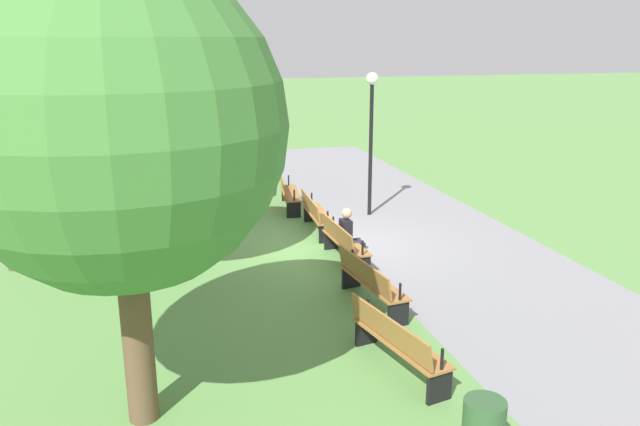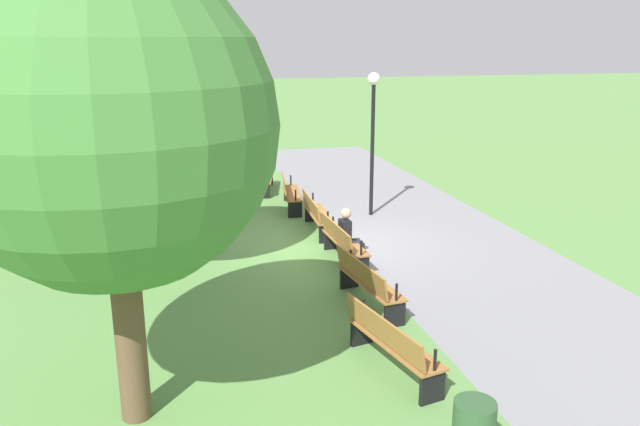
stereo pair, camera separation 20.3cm
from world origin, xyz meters
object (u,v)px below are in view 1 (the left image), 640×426
Objects in this scene: bench_1 at (288,192)px; bench_3 at (343,241)px; bench_0 at (260,176)px; tree_1 at (119,127)px; bench_2 at (316,213)px; tree_0 at (148,107)px; lamp_post at (371,116)px; person_seated at (350,234)px; bench_4 at (370,281)px; bench_5 at (396,341)px.

bench_1 and bench_3 have the same top height.
tree_1 reaches higher than bench_0.
tree_1 is (6.98, -4.05, 3.18)m from bench_2.
tree_0 is 1.35× the size of lamp_post.
person_seated is at bearing 138.19° from tree_1.
bench_4 is 5.57m from tree_1.
tree_0 is (-0.28, -3.75, 2.87)m from bench_3.
bench_0 is 1.02× the size of bench_3.
tree_1 reaches higher than bench_1.
person_seated is (4.54, 0.34, 0.16)m from bench_1.
bench_5 is at bearing -17.57° from bench_4.
bench_0 is at bearing -176.31° from person_seated.
person_seated is at bearing 18.80° from bench_0.
person_seated reaches higher than bench_0.
bench_2 is 5.12m from tree_0.
tree_1 is (4.99, -0.30, 0.31)m from tree_0.
bench_2 is (4.49, 0.59, 0.00)m from bench_0.
bench_0 is 1.65× the size of person_seated.
lamp_post is (1.13, 1.99, 2.16)m from bench_1.
tree_1 is at bearing -4.21° from bench_0.
lamp_post is at bearing 153.04° from bench_4.
bench_2 is 0.35× the size of tree_1.
person_seated reaches higher than bench_5.
bench_4 is (4.52, -0.20, 0.00)m from bench_2.
bench_2 is at bearing 169.94° from bench_4.
bench_0 is 1.02× the size of bench_2.
person_seated reaches higher than bench_2.
bench_2 is at bearing 162.40° from bench_5.
bench_3 is 0.52× the size of lamp_post.
bench_2 and bench_5 have the same top height.
bench_4 is 6.36m from lamp_post.
person_seated is 0.22× the size of tree_1.
bench_4 is 0.99× the size of bench_5.
bench_4 is at bearing -11.26° from person_seated.
bench_0 and bench_3 have the same top height.
tree_1 is at bearing -64.99° from bench_4.
bench_2 is 2.30m from person_seated.
bench_0 is 4.52m from bench_2.
bench_4 is (6.78, 0.00, 0.00)m from bench_1.
tree_0 reaches higher than lamp_post.
bench_4 is 0.35× the size of tree_1.
bench_3 is at bearing 85.79° from tree_0.
tree_1 is 10.04m from lamp_post.
bench_4 is 2.26m from bench_5.
bench_5 is at bearing -10.03° from bench_3.
person_seated is 6.99m from tree_1.
bench_3 is at bearing 159.89° from bench_5.
bench_0 and bench_5 have the same top height.
tree_0 is (1.99, -3.75, 2.87)m from bench_2.
bench_5 is (6.75, -0.59, 0.00)m from bench_2.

